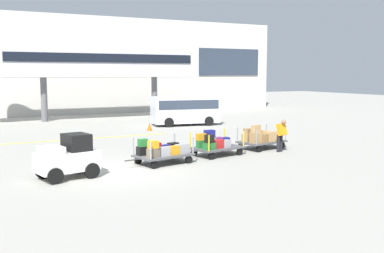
{
  "coord_description": "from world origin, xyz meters",
  "views": [
    {
      "loc": [
        -5.41,
        -16.5,
        3.72
      ],
      "look_at": [
        3.01,
        0.23,
        1.53
      ],
      "focal_mm": 42.23,
      "sensor_mm": 36.0,
      "label": 1
    }
  ],
  "objects_px": {
    "baggage_cart_lead": "(162,151)",
    "safety_cone_near": "(149,127)",
    "baggage_cart_middle": "(215,144)",
    "baggage_cart_tail": "(260,138)",
    "baggage_handler": "(281,134)",
    "baggage_tug": "(68,158)",
    "shuttle_van": "(185,108)"
  },
  "relations": [
    {
      "from": "baggage_cart_lead",
      "to": "safety_cone_near",
      "type": "height_order",
      "value": "baggage_cart_lead"
    },
    {
      "from": "baggage_cart_middle",
      "to": "baggage_cart_tail",
      "type": "xyz_separation_m",
      "value": [
        2.96,
        0.62,
        0.02
      ]
    },
    {
      "from": "baggage_cart_tail",
      "to": "baggage_handler",
      "type": "bearing_deg",
      "value": -73.39
    },
    {
      "from": "safety_cone_near",
      "to": "baggage_tug",
      "type": "bearing_deg",
      "value": -123.58
    },
    {
      "from": "shuttle_van",
      "to": "baggage_cart_tail",
      "type": "bearing_deg",
      "value": -96.35
    },
    {
      "from": "baggage_cart_lead",
      "to": "baggage_cart_middle",
      "type": "distance_m",
      "value": 2.95
    },
    {
      "from": "safety_cone_near",
      "to": "baggage_cart_middle",
      "type": "bearing_deg",
      "value": -93.83
    },
    {
      "from": "baggage_tug",
      "to": "baggage_cart_lead",
      "type": "height_order",
      "value": "baggage_tug"
    },
    {
      "from": "baggage_handler",
      "to": "baggage_cart_tail",
      "type": "bearing_deg",
      "value": 106.61
    },
    {
      "from": "shuttle_van",
      "to": "baggage_handler",
      "type": "bearing_deg",
      "value": -94.1
    },
    {
      "from": "baggage_cart_lead",
      "to": "shuttle_van",
      "type": "relative_size",
      "value": 0.61
    },
    {
      "from": "baggage_cart_middle",
      "to": "safety_cone_near",
      "type": "height_order",
      "value": "baggage_cart_middle"
    },
    {
      "from": "baggage_cart_lead",
      "to": "baggage_cart_tail",
      "type": "distance_m",
      "value": 5.97
    },
    {
      "from": "baggage_tug",
      "to": "baggage_handler",
      "type": "xyz_separation_m",
      "value": [
        10.19,
        0.98,
        0.11
      ]
    },
    {
      "from": "baggage_cart_middle",
      "to": "safety_cone_near",
      "type": "xyz_separation_m",
      "value": [
        0.66,
        9.81,
        -0.27
      ]
    },
    {
      "from": "baggage_tug",
      "to": "safety_cone_near",
      "type": "distance_m",
      "value": 13.64
    },
    {
      "from": "baggage_cart_lead",
      "to": "baggage_handler",
      "type": "xyz_separation_m",
      "value": [
        6.18,
        0.09,
        0.34
      ]
    },
    {
      "from": "baggage_handler",
      "to": "shuttle_van",
      "type": "height_order",
      "value": "shuttle_van"
    },
    {
      "from": "baggage_cart_lead",
      "to": "shuttle_van",
      "type": "bearing_deg",
      "value": 60.23
    },
    {
      "from": "baggage_tug",
      "to": "baggage_cart_tail",
      "type": "height_order",
      "value": "baggage_tug"
    },
    {
      "from": "baggage_tug",
      "to": "baggage_cart_middle",
      "type": "bearing_deg",
      "value": 12.67
    },
    {
      "from": "baggage_handler",
      "to": "safety_cone_near",
      "type": "relative_size",
      "value": 2.84
    },
    {
      "from": "baggage_cart_lead",
      "to": "shuttle_van",
      "type": "xyz_separation_m",
      "value": [
        7.06,
        12.35,
        0.71
      ]
    },
    {
      "from": "baggage_tug",
      "to": "shuttle_van",
      "type": "bearing_deg",
      "value": 50.09
    },
    {
      "from": "baggage_tug",
      "to": "shuttle_van",
      "type": "distance_m",
      "value": 17.27
    },
    {
      "from": "baggage_handler",
      "to": "baggage_cart_middle",
      "type": "bearing_deg",
      "value": 170.28
    },
    {
      "from": "baggage_tug",
      "to": "safety_cone_near",
      "type": "bearing_deg",
      "value": 56.42
    },
    {
      "from": "shuttle_van",
      "to": "baggage_tug",
      "type": "bearing_deg",
      "value": -129.91
    },
    {
      "from": "safety_cone_near",
      "to": "baggage_cart_lead",
      "type": "bearing_deg",
      "value": -108.62
    },
    {
      "from": "baggage_cart_middle",
      "to": "safety_cone_near",
      "type": "bearing_deg",
      "value": 86.17
    },
    {
      "from": "baggage_cart_tail",
      "to": "baggage_handler",
      "type": "height_order",
      "value": "baggage_handler"
    },
    {
      "from": "baggage_tug",
      "to": "baggage_cart_middle",
      "type": "xyz_separation_m",
      "value": [
        6.88,
        1.55,
        -0.21
      ]
    }
  ]
}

